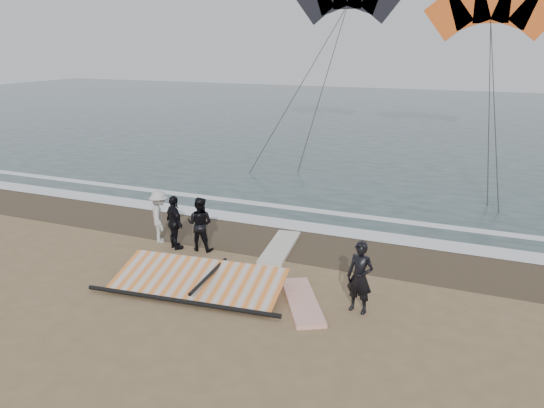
% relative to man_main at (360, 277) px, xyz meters
% --- Properties ---
extents(ground, '(120.00, 120.00, 0.00)m').
position_rel_man_main_xyz_m(ground, '(-1.66, -1.18, -0.81)').
color(ground, '#8C704C').
rests_on(ground, ground).
extents(sea, '(120.00, 54.00, 0.02)m').
position_rel_man_main_xyz_m(sea, '(-1.66, 31.82, -0.80)').
color(sea, '#233838').
rests_on(sea, ground).
extents(wet_sand, '(120.00, 2.80, 0.01)m').
position_rel_man_main_xyz_m(wet_sand, '(-1.66, 3.32, -0.80)').
color(wet_sand, '#4C3D2B').
rests_on(wet_sand, ground).
extents(foam_near, '(120.00, 0.90, 0.01)m').
position_rel_man_main_xyz_m(foam_near, '(-1.66, 4.72, -0.78)').
color(foam_near, white).
rests_on(foam_near, sea).
extents(foam_far, '(120.00, 0.45, 0.01)m').
position_rel_man_main_xyz_m(foam_far, '(-1.66, 6.42, -0.78)').
color(foam_far, white).
rests_on(foam_far, sea).
extents(man_main, '(0.65, 0.50, 1.61)m').
position_rel_man_main_xyz_m(man_main, '(0.00, 0.00, 0.00)').
color(man_main, black).
rests_on(man_main, ground).
extents(board_white, '(1.70, 2.32, 0.09)m').
position_rel_man_main_xyz_m(board_white, '(-1.25, -0.13, -0.76)').
color(board_white, silver).
rests_on(board_white, ground).
extents(board_cream, '(1.04, 2.61, 0.11)m').
position_rel_man_main_xyz_m(board_cream, '(-2.93, 2.71, -0.75)').
color(board_cream, beige).
rests_on(board_cream, ground).
extents(trio_cluster, '(2.33, 1.28, 1.56)m').
position_rel_man_main_xyz_m(trio_cluster, '(-5.75, 1.78, -0.03)').
color(trio_cluster, black).
rests_on(trio_cluster, ground).
extents(sail_rig, '(4.68, 2.12, 0.51)m').
position_rel_man_main_xyz_m(sail_rig, '(-3.78, -0.37, -0.61)').
color(sail_rig, black).
rests_on(sail_rig, ground).
extents(kite_red, '(7.58, 6.13, 13.83)m').
position_rel_man_main_xyz_m(kite_red, '(1.50, 20.61, 6.18)').
color(kite_red, orange).
rests_on(kite_red, ground).
extents(kite_dark, '(6.93, 4.78, 12.10)m').
position_rel_man_main_xyz_m(kite_dark, '(-5.90, 19.84, 7.04)').
color(kite_dark, black).
rests_on(kite_dark, ground).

